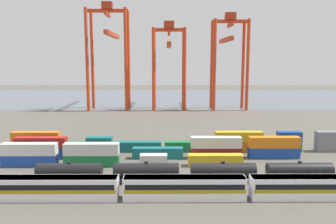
% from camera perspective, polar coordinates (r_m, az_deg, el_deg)
% --- Properties ---
extents(ground_plane, '(420.00, 420.00, 0.00)m').
position_cam_1_polar(ground_plane, '(120.79, 2.60, -2.68)').
color(ground_plane, '#5B564C').
extents(harbour_water, '(400.00, 110.00, 0.01)m').
position_cam_1_polar(harbour_water, '(220.12, 1.26, 2.39)').
color(harbour_water, slate).
rests_on(harbour_water, ground_plane).
extents(passenger_train, '(63.63, 3.14, 3.90)m').
position_cam_1_polar(passenger_train, '(60.36, 2.70, -12.11)').
color(passenger_train, silver).
rests_on(passenger_train, ground_plane).
extents(freight_tank_row, '(71.31, 2.75, 4.21)m').
position_cam_1_polar(freight_tank_row, '(68.83, 8.96, -9.74)').
color(freight_tank_row, '#232326').
rests_on(freight_tank_row, ground_plane).
extents(shipping_container_0, '(12.10, 2.44, 2.60)m').
position_cam_1_polar(shipping_container_0, '(84.00, -21.62, -7.36)').
color(shipping_container_0, '#1C4299').
rests_on(shipping_container_0, ground_plane).
extents(shipping_container_1, '(12.10, 2.44, 2.60)m').
position_cam_1_polar(shipping_container_1, '(83.36, -21.72, -5.64)').
color(shipping_container_1, silver).
rests_on(shipping_container_1, shipping_container_0).
extents(shipping_container_2, '(12.10, 2.44, 2.60)m').
position_cam_1_polar(shipping_container_2, '(80.09, -12.33, -7.71)').
color(shipping_container_2, '#197538').
rests_on(shipping_container_2, ground_plane).
extents(shipping_container_3, '(12.10, 2.44, 2.60)m').
position_cam_1_polar(shipping_container_3, '(79.41, -12.39, -5.91)').
color(shipping_container_3, silver).
rests_on(shipping_container_3, shipping_container_2).
extents(shipping_container_4, '(6.04, 2.44, 2.60)m').
position_cam_1_polar(shipping_container_4, '(78.43, -2.36, -7.87)').
color(shipping_container_4, silver).
rests_on(shipping_container_4, ground_plane).
extents(shipping_container_5, '(12.10, 2.44, 2.60)m').
position_cam_1_polar(shipping_container_5, '(79.15, 7.73, -7.78)').
color(shipping_container_5, gold).
rests_on(shipping_container_5, ground_plane).
extents(shipping_container_6, '(12.10, 2.44, 2.60)m').
position_cam_1_polar(shipping_container_6, '(89.45, -19.96, -6.32)').
color(shipping_container_6, '#1C4299').
rests_on(shipping_container_6, ground_plane).
extents(shipping_container_7, '(12.10, 2.44, 2.60)m').
position_cam_1_polar(shipping_container_7, '(88.85, -20.04, -4.70)').
color(shipping_container_7, '#AD211C').
rests_on(shipping_container_7, shipping_container_6).
extents(shipping_container_8, '(6.04, 2.44, 2.60)m').
position_cam_1_polar(shipping_container_8, '(85.82, -11.09, -6.58)').
color(shipping_container_8, '#AD211C').
rests_on(shipping_container_8, ground_plane).
extents(shipping_container_9, '(6.04, 2.44, 2.60)m').
position_cam_1_polar(shipping_container_9, '(85.18, -11.14, -4.89)').
color(shipping_container_9, '#146066').
rests_on(shipping_container_9, shipping_container_8).
extents(shipping_container_10, '(12.10, 2.44, 2.60)m').
position_cam_1_polar(shipping_container_10, '(84.36, -1.68, -6.68)').
color(shipping_container_10, '#146066').
rests_on(shipping_container_10, ground_plane).
extents(shipping_container_11, '(12.10, 2.44, 2.60)m').
position_cam_1_polar(shipping_container_11, '(85.18, 7.80, -6.61)').
color(shipping_container_11, maroon).
rests_on(shipping_container_11, ground_plane).
extents(shipping_container_12, '(12.10, 2.44, 2.60)m').
position_cam_1_polar(shipping_container_12, '(84.55, 7.84, -4.91)').
color(shipping_container_12, silver).
rests_on(shipping_container_12, shipping_container_11).
extents(shipping_container_13, '(12.10, 2.44, 2.60)m').
position_cam_1_polar(shipping_container_13, '(88.23, 16.86, -6.37)').
color(shipping_container_13, '#1C4299').
rests_on(shipping_container_13, ground_plane).
extents(shipping_container_14, '(12.10, 2.44, 2.60)m').
position_cam_1_polar(shipping_container_14, '(87.62, 16.93, -4.73)').
color(shipping_container_14, orange).
rests_on(shipping_container_14, shipping_container_13).
extents(shipping_container_15, '(12.10, 2.44, 2.60)m').
position_cam_1_polar(shipping_container_15, '(96.26, -20.69, -5.33)').
color(shipping_container_15, '#146066').
rests_on(shipping_container_15, ground_plane).
extents(shipping_container_16, '(12.10, 2.44, 2.60)m').
position_cam_1_polar(shipping_container_16, '(95.70, -20.77, -3.81)').
color(shipping_container_16, orange).
rests_on(shipping_container_16, shipping_container_15).
extents(shipping_container_17, '(12.10, 2.44, 2.60)m').
position_cam_1_polar(shipping_container_17, '(92.57, -13.07, -5.53)').
color(shipping_container_17, '#197538').
rests_on(shipping_container_17, ground_plane).
extents(shipping_container_18, '(12.10, 2.44, 2.60)m').
position_cam_1_polar(shipping_container_18, '(90.61, -4.98, -5.64)').
color(shipping_container_18, '#146066').
rests_on(shipping_container_18, ground_plane).
extents(shipping_container_19, '(12.10, 2.44, 2.60)m').
position_cam_1_polar(shipping_container_19, '(90.50, 3.30, -5.64)').
color(shipping_container_19, '#197538').
rests_on(shipping_container_19, ground_plane).
extents(shipping_container_20, '(12.10, 2.44, 2.60)m').
position_cam_1_polar(shipping_container_20, '(92.25, 11.43, -5.53)').
color(shipping_container_20, orange).
rests_on(shipping_container_20, ground_plane).
extents(shipping_container_21, '(12.10, 2.44, 2.60)m').
position_cam_1_polar(shipping_container_21, '(91.66, 11.48, -3.95)').
color(shipping_container_21, gold).
rests_on(shipping_container_21, shipping_container_20).
extents(shipping_container_22, '(6.04, 2.44, 2.60)m').
position_cam_1_polar(shipping_container_22, '(95.74, 19.11, -5.32)').
color(shipping_container_22, '#197538').
rests_on(shipping_container_22, ground_plane).
extents(shipping_container_23, '(6.04, 2.44, 2.60)m').
position_cam_1_polar(shipping_container_23, '(95.18, 19.19, -3.80)').
color(shipping_container_23, '#1C4299').
rests_on(shipping_container_23, shipping_container_22).
extents(gantry_crane_west, '(19.30, 41.25, 49.99)m').
position_cam_1_polar(gantry_crane_west, '(172.54, -9.57, 10.71)').
color(gantry_crane_west, red).
rests_on(gantry_crane_west, ground_plane).
extents(gantry_crane_central, '(15.95, 35.81, 41.34)m').
position_cam_1_polar(gantry_crane_central, '(169.96, 0.15, 9.20)').
color(gantry_crane_central, red).
rests_on(gantry_crane_central, ground_plane).
extents(gantry_crane_east, '(16.93, 33.19, 45.22)m').
position_cam_1_polar(gantry_crane_east, '(172.03, 9.88, 9.74)').
color(gantry_crane_east, red).
rests_on(gantry_crane_east, ground_plane).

